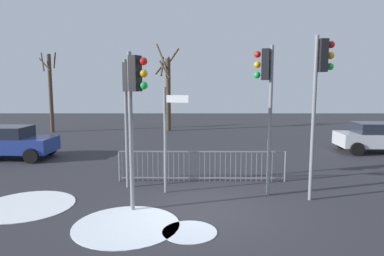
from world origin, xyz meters
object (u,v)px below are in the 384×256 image
at_px(traffic_light_mid_left, 265,87).
at_px(bare_tree_left, 167,90).
at_px(bare_tree_right, 50,91).
at_px(traffic_light_foreground_right, 128,95).
at_px(direction_sign_post, 166,135).
at_px(traffic_light_rear_right, 319,81).
at_px(car_blue_near, 9,142).
at_px(car_silver_mid, 377,137).
at_px(traffic_light_mid_right, 134,96).

xyz_separation_m(traffic_light_mid_left, bare_tree_left, (-3.90, 14.22, -0.35)).
relative_size(traffic_light_mid_left, bare_tree_left, 0.73).
relative_size(traffic_light_mid_left, bare_tree_right, 0.82).
distance_m(traffic_light_foreground_right, direction_sign_post, 1.77).
relative_size(traffic_light_rear_right, traffic_light_mid_left, 1.05).
xyz_separation_m(car_blue_near, bare_tree_right, (-1.58, 8.56, 2.08)).
height_order(direction_sign_post, car_silver_mid, direction_sign_post).
xyz_separation_m(direction_sign_post, bare_tree_right, (-8.99, 13.40, 1.03)).
distance_m(traffic_light_rear_right, bare_tree_left, 15.62).
relative_size(traffic_light_foreground_right, car_silver_mid, 1.07).
relative_size(direction_sign_post, car_silver_mid, 0.85).
distance_m(traffic_light_rear_right, traffic_light_mid_right, 5.13).
xyz_separation_m(car_silver_mid, bare_tree_left, (-10.79, 7.78, 2.16)).
xyz_separation_m(car_silver_mid, bare_tree_right, (-18.82, 7.15, 2.08)).
bearing_deg(direction_sign_post, bare_tree_left, 109.29).
height_order(traffic_light_rear_right, traffic_light_mid_left, traffic_light_rear_right).
relative_size(traffic_light_mid_right, car_silver_mid, 1.08).
height_order(traffic_light_mid_right, traffic_light_foreground_right, traffic_light_mid_right).
bearing_deg(traffic_light_foreground_right, car_silver_mid, 157.56).
bearing_deg(traffic_light_mid_right, direction_sign_post, 178.73).
xyz_separation_m(traffic_light_foreground_right, bare_tree_left, (0.26, 13.56, -0.10)).
bearing_deg(car_blue_near, bare_tree_left, 57.39).
xyz_separation_m(traffic_light_rear_right, traffic_light_mid_right, (-5.04, -0.88, -0.37)).
height_order(car_blue_near, bare_tree_left, bare_tree_left).
height_order(traffic_light_mid_right, car_blue_near, traffic_light_mid_right).
distance_m(bare_tree_left, bare_tree_right, 8.05).
bearing_deg(car_silver_mid, traffic_light_foreground_right, -150.24).
xyz_separation_m(traffic_light_mid_left, car_blue_near, (-10.35, 5.02, -2.51)).
height_order(car_silver_mid, bare_tree_right, bare_tree_right).
relative_size(traffic_light_mid_left, traffic_light_foreground_right, 1.08).
bearing_deg(car_blue_near, traffic_light_mid_right, -41.06).
relative_size(direction_sign_post, bare_tree_right, 0.60).
distance_m(traffic_light_mid_right, car_blue_near, 9.54).
xyz_separation_m(traffic_light_rear_right, bare_tree_left, (-5.31, 14.68, -0.51)).
distance_m(traffic_light_rear_right, bare_tree_right, 19.38).
relative_size(traffic_light_rear_right, bare_tree_right, 0.86).
relative_size(traffic_light_mid_right, bare_tree_right, 0.76).
bearing_deg(traffic_light_foreground_right, car_blue_near, -85.28).
bearing_deg(traffic_light_rear_right, traffic_light_foreground_right, -108.22).
bearing_deg(car_blue_near, car_silver_mid, 7.12).
bearing_deg(traffic_light_mid_left, traffic_light_rear_right, -89.29).
height_order(traffic_light_foreground_right, car_blue_near, traffic_light_foreground_right).
bearing_deg(traffic_light_mid_left, bare_tree_right, 60.38).
distance_m(traffic_light_rear_right, car_blue_near, 13.25).
height_order(direction_sign_post, bare_tree_left, bare_tree_left).
relative_size(traffic_light_mid_left, car_silver_mid, 1.16).
bearing_deg(traffic_light_mid_right, bare_tree_right, -128.08).
bearing_deg(traffic_light_rear_right, bare_tree_right, -143.34).
bearing_deg(car_silver_mid, direction_sign_post, -145.45).
bearing_deg(car_blue_near, direction_sign_post, -30.67).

